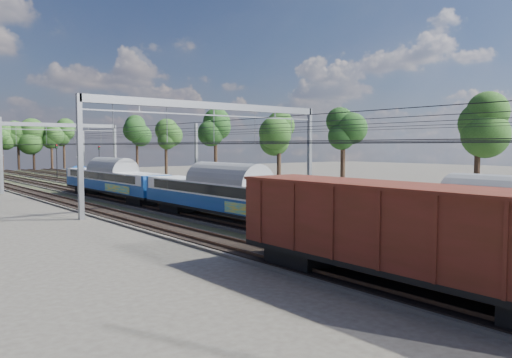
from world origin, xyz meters
TOP-DOWN VIEW (x-y plane):
  - track_bed at (-0.00, 45.00)m, footprint 21.00×130.00m
  - platform at (12.00, 20.00)m, footprint 3.00×70.00m
  - catenary at (0.33, 52.69)m, footprint 25.65×130.00m
  - tree_belt at (5.11, 96.79)m, footprint 39.62×99.56m
  - emu_train at (-4.50, 21.21)m, footprint 2.76×58.36m
  - freight_boxcar at (-9.00, 4.70)m, footprint 3.03×14.63m
  - worker at (1.69, 57.04)m, footprint 0.57×0.76m
  - signal_near at (0.64, 75.05)m, footprint 0.39×0.36m
  - signal_far at (11.36, 85.04)m, footprint 0.35×0.32m

SIDE VIEW (x-z plane):
  - track_bed at x=0.00m, z-range -0.07..0.27m
  - platform at x=12.00m, z-range 0.00..0.30m
  - worker at x=1.69m, z-range 0.00..1.91m
  - freight_boxcar at x=-9.00m, z-range 0.41..4.19m
  - emu_train at x=-4.50m, z-range 0.36..4.39m
  - signal_far at x=11.36m, z-range 0.70..6.01m
  - signal_near at x=0.64m, z-range 0.74..6.31m
  - catenary at x=0.33m, z-range 1.90..10.90m
  - tree_belt at x=5.11m, z-range 2.33..14.11m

